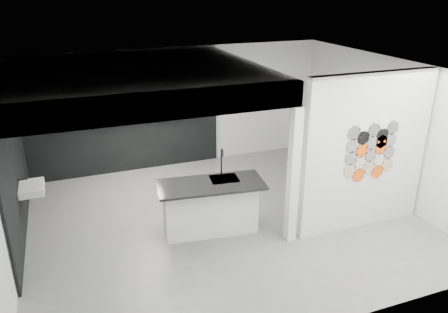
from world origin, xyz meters
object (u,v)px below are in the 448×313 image
wall_basin (32,188)px  glass_bowl (187,110)px  partition_panel (366,153)px  utensil_cup (102,118)px  kitchen_island (210,206)px  glass_vase (187,109)px  kettle (172,110)px  bottle_dark (127,114)px  stockpot (88,117)px

wall_basin → glass_bowl: 4.00m
partition_panel → utensil_cup: 5.57m
partition_panel → utensil_cup: bearing=136.1°
glass_bowl → utensil_cup: size_ratio=1.18×
kitchen_island → glass_vase: kitchen_island is taller
kettle → glass_vase: bearing=-9.2°
kettle → bottle_dark: size_ratio=1.22×
glass_bowl → bottle_dark: (-1.39, 0.00, 0.03)m
glass_vase → bottle_dark: size_ratio=0.93×
kettle → utensil_cup: size_ratio=1.64×
kitchen_island → stockpot: stockpot is taller
kettle → wall_basin: bearing=-154.8°
glass_vase → bottle_dark: 1.39m
glass_bowl → bottle_dark: bearing=180.0°
kettle → bottle_dark: (-1.02, 0.00, -0.00)m
bottle_dark → kettle: bearing=0.0°
partition_panel → bottle_dark: partition_panel is taller
kitchen_island → bottle_dark: 3.36m
stockpot → glass_bowl: bearing=0.0°
partition_panel → kettle: size_ratio=14.96×
partition_panel → stockpot: bearing=138.1°
kettle → glass_vase: (0.37, 0.00, -0.01)m
stockpot → bottle_dark: size_ratio=1.46×
partition_panel → glass_vase: size_ratio=19.64×
kettle → utensil_cup: 1.57m
kettle → glass_bowl: size_ratio=1.39×
kettle → glass_vase: 0.37m
partition_panel → bottle_dark: 5.19m
partition_panel → kitchen_island: bearing=163.9°
glass_bowl → bottle_dark: bottle_dark is taller
glass_vase → utensil_cup: size_ratio=1.25×
kitchen_island → glass_vase: (0.52, 3.12, 0.90)m
partition_panel → glass_bowl: size_ratio=20.76×
wall_basin → bottle_dark: bottle_dark is taller
kitchen_island → kettle: kettle is taller
partition_panel → wall_basin: size_ratio=4.67×
partition_panel → utensil_cup: (-4.02, 3.87, -0.02)m
kitchen_island → stockpot: bearing=126.0°
kitchen_island → glass_bowl: size_ratio=14.11×
wall_basin → glass_vase: (3.39, 2.07, 0.54)m
wall_basin → bottle_dark: size_ratio=3.90×
bottle_dark → utensil_cup: bottle_dark is taller
wall_basin → utensil_cup: size_ratio=5.25×
wall_basin → stockpot: 2.43m
wall_basin → stockpot: (1.15, 2.07, 0.56)m
wall_basin → kitchen_island: kitchen_island is taller
kettle → utensil_cup: bearing=170.8°
utensil_cup → bottle_dark: bearing=0.0°
wall_basin → utensil_cup: (1.45, 2.07, 0.53)m
kitchen_island → bottle_dark: bearing=112.8°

